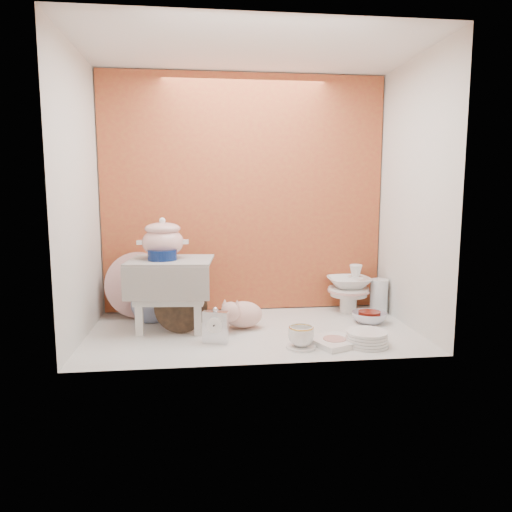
{
  "coord_description": "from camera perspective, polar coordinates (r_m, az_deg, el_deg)",
  "views": [
    {
      "loc": [
        -0.28,
        -2.51,
        0.78
      ],
      "look_at": [
        0.02,
        0.02,
        0.42
      ],
      "focal_mm": 32.97,
      "sensor_mm": 36.0,
      "label": 1
    }
  ],
  "objects": [
    {
      "name": "ground",
      "position": [
        2.65,
        -0.38,
        -9.11
      ],
      "size": [
        1.8,
        1.8,
        0.0
      ],
      "primitive_type": "plane",
      "color": "silver",
      "rests_on": "ground"
    },
    {
      "name": "niche_shell",
      "position": [
        2.71,
        -0.83,
        11.21
      ],
      "size": [
        1.86,
        1.03,
        1.53
      ],
      "color": "#A95C2A",
      "rests_on": "ground"
    },
    {
      "name": "step_stool",
      "position": [
        2.69,
        -10.17,
        -4.56
      ],
      "size": [
        0.49,
        0.43,
        0.4
      ],
      "primitive_type": null,
      "rotation": [
        0.0,
        0.0,
        -0.1
      ],
      "color": "silver",
      "rests_on": "ground"
    },
    {
      "name": "soup_tureen",
      "position": [
        2.68,
        -11.24,
        2.16
      ],
      "size": [
        0.31,
        0.31,
        0.23
      ],
      "primitive_type": null,
      "rotation": [
        0.0,
        0.0,
        -0.14
      ],
      "color": "white",
      "rests_on": "step_stool"
    },
    {
      "name": "cobalt_bowl",
      "position": [
        2.63,
        -11.29,
        0.15
      ],
      "size": [
        0.2,
        0.2,
        0.06
      ],
      "primitive_type": "cylinder",
      "rotation": [
        0.0,
        0.0,
        0.33
      ],
      "color": "#0B1D52",
      "rests_on": "step_stool"
    },
    {
      "name": "floral_platter",
      "position": [
        2.99,
        -14.06,
        -3.4
      ],
      "size": [
        0.43,
        0.25,
        0.4
      ],
      "primitive_type": null,
      "rotation": [
        0.0,
        0.0,
        0.32
      ],
      "color": "silver",
      "rests_on": "ground"
    },
    {
      "name": "blue_white_vase",
      "position": [
        2.88,
        -12.52,
        -5.2
      ],
      "size": [
        0.26,
        0.26,
        0.26
      ],
      "primitive_type": "imported",
      "rotation": [
        0.0,
        0.0,
        0.05
      ],
      "color": "white",
      "rests_on": "ground"
    },
    {
      "name": "lacquer_tray",
      "position": [
        2.62,
        -9.09,
        -6.08
      ],
      "size": [
        0.29,
        0.07,
        0.29
      ],
      "primitive_type": null,
      "rotation": [
        0.0,
        0.0,
        0.01
      ],
      "color": "black",
      "rests_on": "ground"
    },
    {
      "name": "mantel_clock",
      "position": [
        2.43,
        -4.93,
        -8.4
      ],
      "size": [
        0.14,
        0.08,
        0.19
      ],
      "primitive_type": "cube",
      "rotation": [
        0.0,
        0.0,
        -0.27
      ],
      "color": "silver",
      "rests_on": "ground"
    },
    {
      "name": "plush_pig",
      "position": [
        2.68,
        -1.58,
        -7.05
      ],
      "size": [
        0.33,
        0.28,
        0.17
      ],
      "primitive_type": "ellipsoid",
      "rotation": [
        0.0,
        0.0,
        0.38
      ],
      "color": "#DAA799",
      "rests_on": "ground"
    },
    {
      "name": "teacup_saucer",
      "position": [
        2.39,
        5.47,
        -10.91
      ],
      "size": [
        0.16,
        0.16,
        0.01
      ],
      "primitive_type": "cylinder",
      "rotation": [
        0.0,
        0.0,
        -0.07
      ],
      "color": "white",
      "rests_on": "ground"
    },
    {
      "name": "gold_rim_teacup",
      "position": [
        2.37,
        5.49,
        -9.63
      ],
      "size": [
        0.14,
        0.14,
        0.1
      ],
      "primitive_type": "imported",
      "rotation": [
        0.0,
        0.0,
        -0.13
      ],
      "color": "white",
      "rests_on": "teacup_saucer"
    },
    {
      "name": "lattice_dish",
      "position": [
        2.46,
        9.49,
        -10.24
      ],
      "size": [
        0.28,
        0.28,
        0.03
      ],
      "primitive_type": "cube",
      "rotation": [
        0.0,
        0.0,
        0.43
      ],
      "color": "white",
      "rests_on": "ground"
    },
    {
      "name": "dinner_plate_stack",
      "position": [
        2.47,
        13.26,
        -9.66
      ],
      "size": [
        0.26,
        0.26,
        0.07
      ],
      "primitive_type": "cylinder",
      "rotation": [
        0.0,
        0.0,
        0.2
      ],
      "color": "white",
      "rests_on": "ground"
    },
    {
      "name": "crystal_bowl",
      "position": [
        2.87,
        13.58,
        -7.27
      ],
      "size": [
        0.24,
        0.24,
        0.06
      ],
      "primitive_type": "imported",
      "rotation": [
        0.0,
        0.0,
        0.21
      ],
      "color": "silver",
      "rests_on": "ground"
    },
    {
      "name": "clear_glass_vase",
      "position": [
        3.08,
        14.69,
        -4.77
      ],
      "size": [
        0.13,
        0.13,
        0.22
      ],
      "primitive_type": "cylinder",
      "rotation": [
        0.0,
        0.0,
        0.23
      ],
      "color": "silver",
      "rests_on": "ground"
    },
    {
      "name": "porcelain_tower",
      "position": [
        3.06,
        11.18,
        -3.88
      ],
      "size": [
        0.29,
        0.29,
        0.31
      ],
      "primitive_type": null,
      "rotation": [
        0.0,
        0.0,
        0.09
      ],
      "color": "white",
      "rests_on": "ground"
    }
  ]
}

